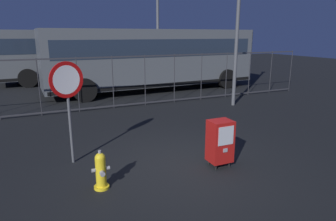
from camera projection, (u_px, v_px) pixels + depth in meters
The scene contains 8 objects.
ground_plane at pixel (178, 164), 6.53m from camera, with size 60.00×60.00×0.00m, color black.
fire_hydrant at pixel (101, 171), 5.41m from camera, with size 0.33×0.32×0.75m.
newspaper_box_primary at pixel (220, 141), 6.29m from camera, with size 0.48×0.42×1.02m.
stop_sign at pixel (68, 92), 6.21m from camera, with size 0.71×0.31×2.23m.
fence_barrier at pixel (113, 82), 11.21m from camera, with size 18.03×0.04×2.00m.
bus_near at pixel (153, 56), 14.81m from camera, with size 10.59×3.09×3.00m.
bus_far at pixel (89, 52), 18.30m from camera, with size 10.65×3.38×3.00m.
street_light_near_left at pixel (158, 13), 14.90m from camera, with size 0.32×0.32×6.54m.
Camera 1 is at (-2.69, -5.41, 2.76)m, focal length 31.80 mm.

